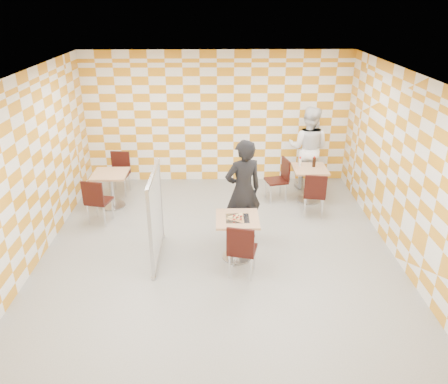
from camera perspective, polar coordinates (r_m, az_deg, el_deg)
name	(u,v)px	position (r m, az deg, el deg)	size (l,w,h in m)	color
room_shell	(218,164)	(7.25, -0.84, 3.64)	(7.00, 7.00, 7.00)	#979791
main_table	(237,231)	(7.23, 1.74, -5.10)	(0.70, 0.70, 0.75)	tan
second_table	(309,179)	(9.42, 11.07, 1.71)	(0.70, 0.70, 0.75)	tan
empty_table	(111,184)	(9.28, -14.52, 1.03)	(0.70, 0.70, 0.75)	tan
chair_main_front	(241,247)	(6.72, 2.29, -7.24)	(0.51, 0.52, 0.92)	black
chair_second_front	(315,192)	(8.72, 11.78, 0.03)	(0.49, 0.50, 0.92)	black
chair_second_side	(280,176)	(9.35, 7.39, 2.04)	(0.51, 0.51, 0.92)	black
chair_empty_near	(96,198)	(8.61, -16.36, -0.82)	(0.51, 0.51, 0.92)	black
chair_empty_far	(120,169)	(9.92, -13.46, 2.90)	(0.47, 0.47, 0.92)	black
partition	(156,216)	(7.18, -8.89, -3.06)	(0.08, 1.38, 1.55)	white
man_dark	(243,191)	(7.65, 2.51, 0.17)	(0.68, 0.45, 1.87)	black
man_white	(308,148)	(9.96, 10.93, 5.65)	(0.91, 0.71, 1.88)	white
pizza_on_foil	(237,217)	(7.09, 1.77, -3.35)	(0.40, 0.40, 0.04)	silver
sport_bottle	(300,162)	(9.39, 9.90, 3.91)	(0.06, 0.06, 0.20)	white
soda_bottle	(314,162)	(9.39, 11.69, 3.84)	(0.07, 0.07, 0.23)	black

